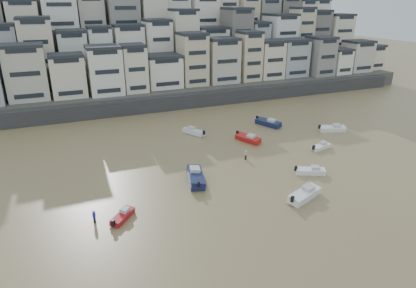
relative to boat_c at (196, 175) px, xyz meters
name	(u,v)px	position (x,y,z in m)	size (l,w,h in m)	color
harbor_wall	(168,103)	(7.44, 39.18, 0.75)	(140.00, 3.00, 3.50)	#38383A
hillside	(146,40)	(12.18, 79.02, 12.01)	(141.04, 66.00, 50.00)	#4C4C47
boat_c	(196,175)	(0.00, 0.00, 0.00)	(7.33, 2.40, 2.00)	#151B42
boat_b	(311,170)	(17.65, -4.61, -0.32)	(4.95, 1.62, 1.35)	white
boat_e	(248,138)	(15.30, 11.82, -0.20)	(5.83, 1.91, 1.59)	#A51714
boat_i	(268,122)	(23.98, 18.69, -0.12)	(6.45, 2.11, 1.76)	#141D40
boat_h	(194,131)	(7.13, 19.76, -0.23)	(5.64, 1.84, 1.54)	silver
boat_g	(333,128)	(34.37, 10.25, -0.20)	(5.86, 1.92, 1.60)	white
boat_d	(321,146)	(25.91, 3.25, -0.38)	(4.51, 1.48, 1.23)	white
boat_a	(305,193)	(12.00, -10.72, -0.13)	(6.35, 2.08, 1.73)	white
boat_j	(123,215)	(-12.19, -6.25, -0.39)	(4.43, 1.45, 1.21)	maroon
person_blue	(94,217)	(-15.53, -5.71, -0.13)	(0.44, 0.44, 1.74)	#231CD5
person_pink	(246,155)	(10.84, 4.36, -0.13)	(0.44, 0.44, 1.74)	#D19394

